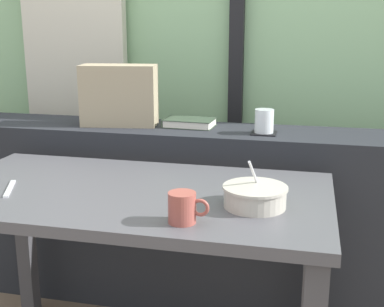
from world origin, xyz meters
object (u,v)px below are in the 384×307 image
closed_book (189,123)px  throw_pillow (119,95)px  ceramic_mug (183,208)px  coaster_square (264,133)px  breakfast_table (133,219)px  fork_utensil (10,189)px  soup_bowl (255,196)px  juice_glass (264,122)px

closed_book → throw_pillow: throw_pillow is taller
ceramic_mug → closed_book: bearing=102.4°
coaster_square → breakfast_table: bearing=-124.8°
fork_utensil → ceramic_mug: bearing=-37.3°
closed_book → ceramic_mug: closed_book is taller
soup_bowl → ceramic_mug: bearing=-136.6°
coaster_square → throw_pillow: size_ratio=0.31×
throw_pillow → juice_glass: bearing=-3.6°
closed_book → fork_utensil: size_ratio=1.29×
coaster_square → soup_bowl: bearing=-86.9°
juice_glass → ceramic_mug: juice_glass is taller
breakfast_table → coaster_square: size_ratio=12.73×
closed_book → ceramic_mug: size_ratio=1.94×
ceramic_mug → juice_glass: bearing=79.4°
breakfast_table → closed_book: bearing=85.8°
closed_book → soup_bowl: (0.36, -0.67, -0.08)m
closed_book → ceramic_mug: (0.18, -0.84, -0.07)m
fork_utensil → throw_pillow: bearing=54.7°
juice_glass → ceramic_mug: bearing=-100.6°
closed_book → ceramic_mug: bearing=-77.6°
throw_pillow → ceramic_mug: bearing=-59.0°
throw_pillow → ceramic_mug: size_ratio=2.83×
juice_glass → soup_bowl: 0.61m
soup_bowl → fork_utensil: (-0.79, -0.02, -0.03)m
juice_glass → closed_book: juice_glass is taller
breakfast_table → juice_glass: size_ratio=13.52×
throw_pillow → fork_utensil: size_ratio=1.88×
juice_glass → breakfast_table: bearing=-124.8°
breakfast_table → juice_glass: 0.69m
breakfast_table → coaster_square: coaster_square is taller
juice_glass → soup_bowl: bearing=-86.9°
throw_pillow → soup_bowl: bearing=-44.1°
juice_glass → closed_book: size_ratio=0.43×
coaster_square → throw_pillow: bearing=176.4°
breakfast_table → soup_bowl: (0.40, -0.07, 0.13)m
closed_book → soup_bowl: bearing=-61.9°
breakfast_table → throw_pillow: size_ratio=3.98×
closed_book → fork_utensil: closed_book is taller
fork_utensil → coaster_square: bearing=15.2°
ceramic_mug → soup_bowl: bearing=43.4°
coaster_square → juice_glass: (0.00, 0.00, 0.04)m
closed_book → soup_bowl: size_ratio=1.15×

